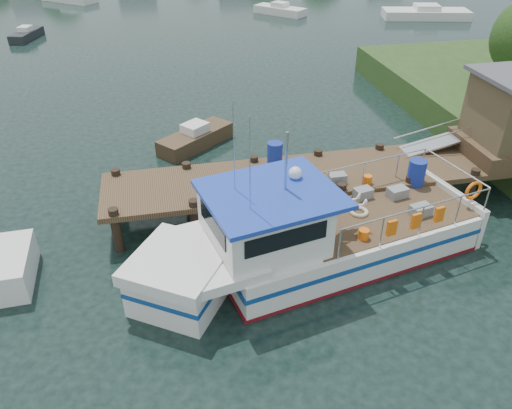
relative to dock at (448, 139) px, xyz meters
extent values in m
plane|color=black|center=(-6.51, -0.01, -2.24)|extent=(160.00, 160.00, 0.00)
cube|color=#483522|center=(-4.51, -0.01, -0.94)|extent=(16.00, 3.00, 0.20)
cylinder|color=black|center=(-12.01, -1.31, -1.59)|extent=(0.32, 0.32, 1.90)
cylinder|color=black|center=(-12.01, 1.29, -1.59)|extent=(0.32, 0.32, 1.90)
cylinder|color=black|center=(-9.51, -1.31, -1.59)|extent=(0.32, 0.32, 1.90)
cylinder|color=black|center=(-9.51, 1.29, -1.59)|extent=(0.32, 0.32, 1.90)
cylinder|color=black|center=(-7.01, -1.31, -1.59)|extent=(0.32, 0.32, 1.90)
cylinder|color=black|center=(-7.01, 1.29, -1.59)|extent=(0.32, 0.32, 1.90)
cylinder|color=black|center=(-4.51, -1.31, -1.59)|extent=(0.32, 0.32, 1.90)
cylinder|color=black|center=(-4.51, 1.29, -1.59)|extent=(0.32, 0.32, 1.90)
cylinder|color=black|center=(-2.01, -1.31, -1.59)|extent=(0.32, 0.32, 1.90)
cylinder|color=black|center=(-2.01, 1.29, -1.59)|extent=(0.32, 0.32, 1.90)
cylinder|color=black|center=(0.49, -1.31, -1.59)|extent=(0.32, 0.32, 1.90)
cylinder|color=black|center=(0.49, 1.29, -1.59)|extent=(0.32, 0.32, 1.90)
cylinder|color=black|center=(2.99, 1.29, -1.59)|extent=(0.32, 0.32, 1.90)
cube|color=#483522|center=(2.49, -0.01, -0.54)|extent=(3.20, 3.00, 0.60)
cube|color=#A5A8AD|center=(0.19, 0.89, -0.59)|extent=(3.34, 0.90, 0.79)
cylinder|color=silver|center=(0.19, 0.49, -0.09)|extent=(3.34, 0.05, 0.76)
cylinder|color=silver|center=(0.19, 1.29, -0.09)|extent=(3.34, 0.05, 0.76)
cube|color=slate|center=(-5.51, -1.01, -0.68)|extent=(0.60, 0.40, 0.30)
cube|color=slate|center=(-4.51, -0.81, -0.68)|extent=(0.60, 0.40, 0.30)
cylinder|color=orange|center=(-3.51, -1.11, -0.69)|extent=(0.30, 0.30, 0.28)
cylinder|color=navy|center=(-6.31, 0.89, -0.40)|extent=(0.56, 0.56, 0.85)
cube|color=silver|center=(-4.98, -2.96, -1.62)|extent=(8.55, 4.83, 1.23)
cube|color=silver|center=(-10.23, -4.09, -1.62)|extent=(3.15, 3.15, 1.23)
cube|color=silver|center=(-10.23, -4.09, -0.85)|extent=(3.43, 3.48, 0.38)
cube|color=silver|center=(-9.18, -3.86, -0.88)|extent=(2.74, 3.44, 0.32)
cube|color=navy|center=(-4.98, -2.96, -1.47)|extent=(8.66, 4.90, 0.15)
cube|color=navy|center=(-10.23, -4.09, -1.47)|extent=(3.21, 3.21, 0.15)
cube|color=maroon|center=(-4.98, -2.96, -2.19)|extent=(8.66, 4.88, 0.15)
cube|color=#483522|center=(-3.72, -2.69, -1.00)|extent=(6.28, 4.05, 0.04)
cube|color=silver|center=(-0.89, -2.09, -1.52)|extent=(0.88, 3.19, 1.45)
cube|color=silver|center=(-7.71, -3.55, -0.20)|extent=(3.52, 3.36, 1.61)
cube|color=black|center=(-7.42, -4.92, 0.12)|extent=(2.32, 0.54, 0.54)
cube|color=black|center=(-8.01, -2.17, 0.12)|extent=(2.32, 0.54, 0.54)
cube|color=black|center=(-9.19, -3.86, 0.12)|extent=(0.45, 1.90, 0.54)
cube|color=#1C3AAF|center=(-7.50, -3.50, 0.66)|extent=(4.22, 3.81, 0.13)
cylinder|color=silver|center=(-7.08, -3.41, 1.57)|extent=(0.10, 0.10, 1.72)
cylinder|color=silver|center=(-8.23, -4.21, 2.00)|extent=(0.03, 0.03, 2.58)
cylinder|color=silver|center=(-8.45, -3.16, 2.00)|extent=(0.03, 0.03, 2.58)
sphere|color=silver|center=(-6.65, -2.88, 0.87)|extent=(0.46, 0.46, 0.39)
cylinder|color=silver|center=(-3.26, -4.11, 0.01)|extent=(5.26, 1.17, 0.05)
cylinder|color=silver|center=(-3.87, -1.21, 0.01)|extent=(5.26, 1.17, 0.05)
cylinder|color=silver|center=(-0.91, -2.09, 0.01)|extent=(0.66, 2.90, 0.05)
cylinder|color=silver|center=(-5.83, -4.66, -0.50)|extent=(0.06, 0.06, 1.02)
cylinder|color=silver|center=(-6.45, -1.76, -0.50)|extent=(0.06, 0.06, 1.02)
cylinder|color=silver|center=(-4.46, -4.37, -0.50)|extent=(0.06, 0.06, 1.02)
cylinder|color=silver|center=(-5.08, -1.47, -0.50)|extent=(0.06, 0.06, 1.02)
cylinder|color=silver|center=(-3.10, -4.08, -0.50)|extent=(0.06, 0.06, 1.02)
cylinder|color=silver|center=(-3.72, -1.18, -0.50)|extent=(0.06, 0.06, 1.02)
cylinder|color=silver|center=(-1.73, -3.78, -0.50)|extent=(0.06, 0.06, 1.02)
cylinder|color=silver|center=(-2.35, -0.89, -0.50)|extent=(0.06, 0.06, 1.02)
cylinder|color=silver|center=(-0.63, -3.55, -0.50)|extent=(0.06, 0.06, 1.02)
cylinder|color=silver|center=(-1.25, -0.65, -0.50)|extent=(0.06, 0.06, 1.02)
cube|color=slate|center=(-2.54, -3.10, -0.81)|extent=(0.72, 0.55, 0.34)
cube|color=slate|center=(-2.78, -1.94, -0.81)|extent=(0.72, 0.55, 0.34)
cube|color=slate|center=(-3.92, -1.75, -0.81)|extent=(0.66, 0.52, 0.34)
cylinder|color=navy|center=(-1.82, -1.30, -0.52)|extent=(0.71, 0.71, 0.94)
cylinder|color=orange|center=(-4.78, -3.91, -0.83)|extent=(0.38, 0.38, 0.32)
torus|color=#BFB28C|center=(-4.40, -2.62, -0.93)|extent=(0.71, 0.71, 0.13)
torus|color=orange|center=(-0.69, -2.92, -0.42)|extent=(0.67, 0.24, 0.67)
cube|color=orange|center=(-4.14, -4.32, -0.42)|extent=(0.32, 0.17, 0.48)
cube|color=orange|center=(-3.30, -4.14, -0.42)|extent=(0.32, 0.17, 0.48)
cube|color=orange|center=(-2.46, -3.96, -0.42)|extent=(0.32, 0.17, 0.48)
imported|color=silver|center=(-5.55, -3.41, -0.06)|extent=(0.58, 0.77, 1.89)
cube|color=#483522|center=(-8.75, 5.94, -1.90)|extent=(3.70, 3.35, 0.69)
cube|color=silver|center=(-8.75, 5.94, -1.38)|extent=(1.38, 1.36, 0.44)
cube|color=silver|center=(1.75, 31.99, -1.90)|extent=(4.49, 4.68, 0.68)
cube|color=silver|center=(1.75, 31.99, -1.39)|extent=(1.77, 1.79, 0.44)
cube|color=silver|center=(14.09, 27.69, -1.87)|extent=(7.88, 4.21, 0.75)
cube|color=silver|center=(14.09, 27.69, -1.30)|extent=(2.46, 2.24, 0.48)
cube|color=black|center=(-19.59, 27.44, -1.93)|extent=(2.19, 3.71, 0.62)
cube|color=silver|center=(-19.59, 27.44, -1.47)|extent=(1.10, 1.19, 0.40)
camera|label=1|loc=(-10.31, -14.88, 7.81)|focal=35.00mm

